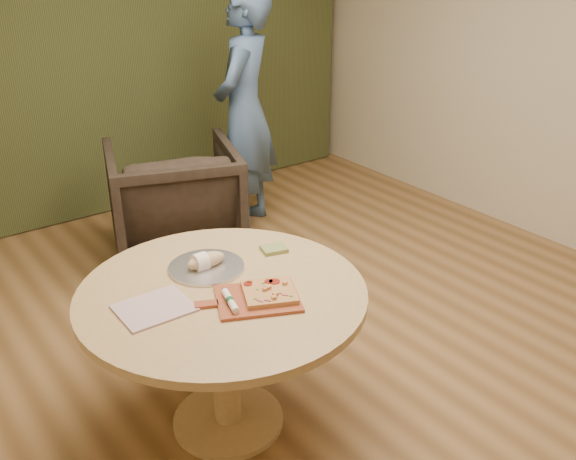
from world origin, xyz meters
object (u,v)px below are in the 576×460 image
Objects in this scene: armchair at (174,195)px; flatbread_pizza at (269,292)px; bread_roll at (204,261)px; serving_tray at (206,267)px; person_standing at (245,112)px; pedestal_table at (223,317)px; pizza_paddle at (255,299)px; cutlery_roll at (230,301)px.

flatbread_pizza is at bearing 93.96° from armchair.
armchair is at bearing 68.06° from bread_roll.
person_standing is at bearing 51.96° from serving_tray.
flatbread_pizza is at bearing -53.56° from pedestal_table.
pedestal_table is at bearing 136.92° from pizza_paddle.
pedestal_table is at bearing 88.74° from armchair.
person_standing is at bearing 59.28° from flatbread_pizza.
cutlery_roll is at bearing -107.42° from pedestal_table.
cutlery_roll is at bearing 16.99° from person_standing.
pedestal_table is 0.26m from serving_tray.
person_standing is (1.41, 2.05, 0.16)m from cutlery_roll.
pizza_paddle is at bearing -67.64° from pedestal_table.
cutlery_roll is at bearing -165.76° from pizza_paddle.
serving_tray is at bearing 118.25° from pizza_paddle.
pedestal_table is 1.92m from armchair.
cutlery_roll is 0.21× the size of armchair.
cutlery_roll is at bearing 168.98° from flatbread_pizza.
bread_roll is at bearing 180.00° from serving_tray.
pizza_paddle is at bearing -86.31° from serving_tray.
flatbread_pizza is at bearing -75.97° from bread_roll.
pedestal_table is 0.23m from cutlery_roll.
person_standing is at bearing -151.64° from armchair.
pedestal_table is 2.72× the size of pizza_paddle.
person_standing is (1.32, 1.69, 0.18)m from serving_tray.
armchair is (0.64, 1.58, -0.34)m from bread_roll.
cutlery_roll is 2.49m from person_standing.
flatbread_pizza is at bearing 4.94° from cutlery_roll.
cutlery_roll is at bearing -104.06° from serving_tray.
serving_tray is 2.16m from person_standing.
pedestal_table is at bearing -99.36° from bread_roll.
armchair reaches higher than bread_roll.
serving_tray is (0.09, 0.35, -0.02)m from cutlery_roll.
person_standing is at bearing 51.77° from bread_roll.
person_standing is (1.30, 2.07, 0.18)m from pizza_paddle.
cutlery_roll is (-0.18, 0.03, 0.00)m from flatbread_pizza.
bread_roll is at bearing 87.35° from armchair.
pizza_paddle is 1.33× the size of serving_tray.
person_standing reaches higher than serving_tray.
pedestal_table is 1.41× the size of armchair.
cutlery_roll is 0.11× the size of person_standing.
flatbread_pizza is at bearing 12.31° from pizza_paddle.
serving_tray reaches higher than pizza_paddle.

